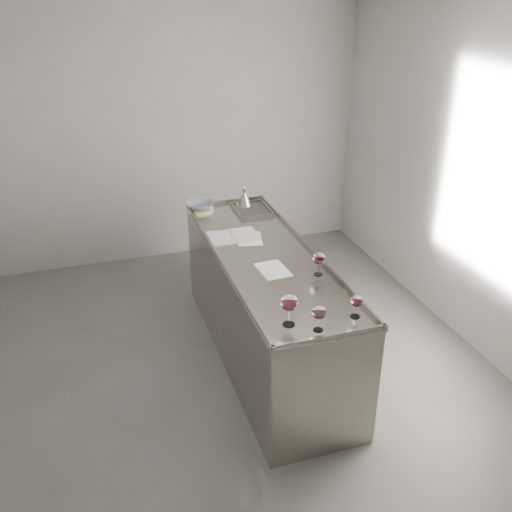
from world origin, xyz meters
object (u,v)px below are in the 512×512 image
object	(u,v)px
counter	(266,307)
ceramic_bowl	(200,205)
wine_glass_middle	(319,313)
wine_glass_small	(356,302)
wine_glass_left	(289,303)
notebook	(233,236)
wine_funnel	(244,199)
wine_glass_right	(319,259)

from	to	relation	value
counter	ceramic_bowl	bearing A→B (deg)	104.31
wine_glass_middle	wine_glass_small	size ratio (longest dim) A/B	1.10
wine_glass_left	wine_glass_middle	distance (m)	0.19
counter	notebook	bearing A→B (deg)	109.06
notebook	ceramic_bowl	world-z (taller)	ceramic_bowl
wine_glass_left	notebook	xyz separation A→B (m)	(0.04, 1.39, -0.15)
wine_glass_left	wine_funnel	size ratio (longest dim) A/B	1.05
ceramic_bowl	wine_funnel	distance (m)	0.43
wine_glass_small	wine_funnel	distance (m)	2.10
counter	wine_glass_left	world-z (taller)	wine_glass_left
wine_glass_middle	notebook	distance (m)	1.51
wine_glass_small	wine_funnel	world-z (taller)	wine_funnel
notebook	ceramic_bowl	xyz separation A→B (m)	(-0.13, 0.66, 0.05)
notebook	wine_glass_middle	bearing A→B (deg)	-85.26
wine_glass_small	notebook	xyz separation A→B (m)	(-0.40, 1.43, -0.11)
wine_glass_left	notebook	world-z (taller)	wine_glass_left
wine_glass_left	wine_funnel	bearing A→B (deg)	80.73
wine_glass_right	wine_glass_small	bearing A→B (deg)	-90.54
wine_glass_left	wine_glass_small	xyz separation A→B (m)	(0.44, -0.05, -0.04)
wine_glass_small	notebook	distance (m)	1.49
wine_glass_left	notebook	size ratio (longest dim) A/B	0.53
wine_glass_left	wine_funnel	xyz separation A→B (m)	(0.33, 2.05, -0.09)
ceramic_bowl	wine_glass_middle	bearing A→B (deg)	-83.57
counter	wine_funnel	size ratio (longest dim) A/B	11.61
counter	wine_glass_middle	distance (m)	1.23
wine_glass_right	wine_funnel	xyz separation A→B (m)	(-0.11, 1.49, -0.06)
counter	wine_glass_small	world-z (taller)	wine_glass_small
wine_glass_middle	ceramic_bowl	world-z (taller)	wine_glass_middle
counter	wine_glass_left	distance (m)	1.17
wine_glass_right	wine_funnel	world-z (taller)	wine_funnel
counter	wine_glass_right	size ratio (longest dim) A/B	13.57
wine_glass_small	ceramic_bowl	bearing A→B (deg)	104.20
wine_glass_right	notebook	distance (m)	0.93
notebook	wine_funnel	world-z (taller)	wine_funnel
wine_glass_right	counter	bearing A→B (deg)	122.04
wine_glass_left	notebook	bearing A→B (deg)	88.46
counter	wine_glass_left	bearing A→B (deg)	-100.61
wine_glass_middle	notebook	bearing A→B (deg)	94.29
counter	wine_glass_right	distance (m)	0.77
wine_funnel	notebook	bearing A→B (deg)	-114.17
counter	wine_glass_right	bearing A→B (deg)	-57.96
notebook	wine_funnel	bearing A→B (deg)	66.28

